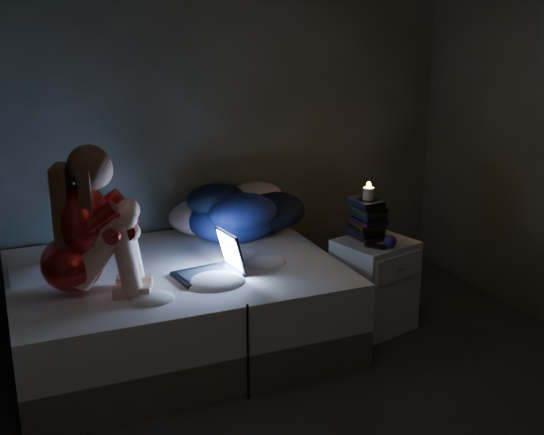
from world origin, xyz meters
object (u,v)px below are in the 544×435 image
bed (177,307)px  phone (372,246)px  woman (68,221)px  candle (368,191)px  laptop (207,255)px  nightstand (374,285)px

bed → phone: 1.27m
bed → woman: 0.94m
candle → phone: 0.35m
candle → laptop: bearing=-176.6°
phone → bed: bearing=143.7°
nightstand → phone: phone is taller
bed → laptop: 0.48m
phone → candle: bearing=49.3°
nightstand → phone: bearing=-148.2°
laptop → candle: 1.14m
nightstand → candle: candle is taller
bed → woman: bearing=-162.4°
nightstand → candle: 0.62m
bed → laptop: laptop is taller
laptop → phone: size_ratio=2.68×
bed → woman: size_ratio=2.33×
nightstand → woman: bearing=164.4°
bed → woman: (-0.61, -0.20, 0.68)m
laptop → phone: laptop is taller
nightstand → laptop: bearing=165.4°
woman → candle: size_ratio=10.35×
laptop → phone: 1.05m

